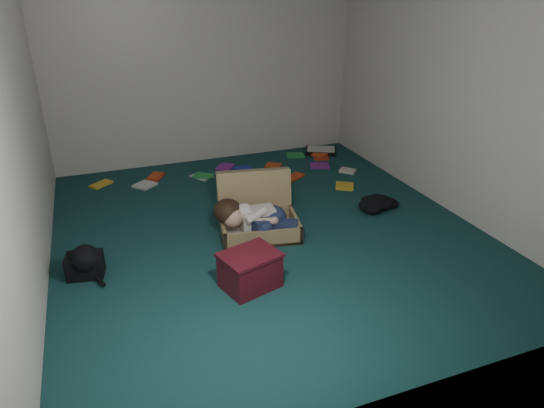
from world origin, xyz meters
TOP-DOWN VIEW (x-y plane):
  - floor at (0.00, 0.00)m, footprint 4.50×4.50m
  - wall_back at (0.00, 2.25)m, footprint 4.50×0.00m
  - wall_front at (0.00, -2.25)m, footprint 4.50×0.00m
  - wall_left at (-2.00, 0.00)m, footprint 0.00×4.50m
  - wall_right at (2.00, 0.00)m, footprint 0.00×4.50m
  - suitcase at (-0.07, 0.08)m, footprint 0.86×0.85m
  - person at (-0.16, -0.10)m, footprint 0.78×0.49m
  - maroon_bin at (-0.46, -0.87)m, footprint 0.52×0.46m
  - backpack at (-1.70, -0.23)m, footprint 0.41×0.35m
  - clothing_pile at (1.31, 0.09)m, footprint 0.49×0.44m
  - paper_tray at (1.55, 1.94)m, footprint 0.53×0.48m
  - book_scatter at (0.38, 1.54)m, footprint 3.22×1.47m

SIDE VIEW (x-z plane):
  - floor at x=0.00m, z-range 0.00..0.00m
  - book_scatter at x=0.38m, z-range 0.00..0.02m
  - paper_tray at x=1.55m, z-range 0.00..0.06m
  - clothing_pile at x=1.31m, z-range 0.00..0.13m
  - backpack at x=-1.70m, z-range 0.00..0.22m
  - maroon_bin at x=-0.46m, z-range 0.00..0.31m
  - suitcase at x=-0.07m, z-range -0.11..0.44m
  - person at x=-0.16m, z-range 0.04..0.38m
  - wall_back at x=0.00m, z-range -0.95..3.55m
  - wall_front at x=0.00m, z-range -0.95..3.55m
  - wall_left at x=-2.00m, z-range -0.95..3.55m
  - wall_right at x=2.00m, z-range -0.95..3.55m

